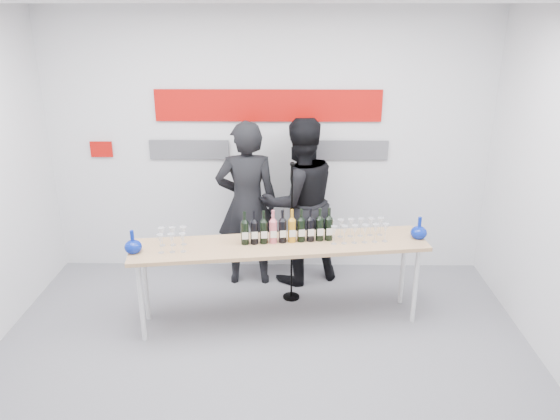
{
  "coord_description": "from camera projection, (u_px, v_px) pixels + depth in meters",
  "views": [
    {
      "loc": [
        0.22,
        -4.03,
        2.98
      ],
      "look_at": [
        0.15,
        0.84,
        1.15
      ],
      "focal_mm": 35.0,
      "sensor_mm": 36.0,
      "label": 1
    }
  ],
  "objects": [
    {
      "name": "presenter_right",
      "position": [
        299.0,
        202.0,
        6.03
      ],
      "size": [
        1.12,
        1.01,
        1.88
      ],
      "primitive_type": "imported",
      "rotation": [
        0.0,
        0.0,
        3.54
      ],
      "color": "black",
      "rests_on": "ground"
    },
    {
      "name": "back_wall",
      "position": [
        269.0,
        145.0,
        6.17
      ],
      "size": [
        5.0,
        0.04,
        3.0
      ],
      "primitive_type": "cube",
      "color": "silver",
      "rests_on": "ground"
    },
    {
      "name": "wine_bottles",
      "position": [
        287.0,
        226.0,
        5.19
      ],
      "size": [
        0.89,
        0.2,
        0.33
      ],
      "rotation": [
        0.0,
        0.0,
        0.14
      ],
      "color": "black",
      "rests_on": "tasting_table"
    },
    {
      "name": "signage",
      "position": [
        263.0,
        119.0,
        6.04
      ],
      "size": [
        3.38,
        0.02,
        0.79
      ],
      "color": "#B20C07",
      "rests_on": "back_wall"
    },
    {
      "name": "glasses_left",
      "position": [
        172.0,
        240.0,
        5.07
      ],
      "size": [
        0.28,
        0.25,
        0.18
      ],
      "color": "silver",
      "rests_on": "tasting_table"
    },
    {
      "name": "ground",
      "position": [
        262.0,
        365.0,
        4.83
      ],
      "size": [
        5.0,
        5.0,
        0.0
      ],
      "primitive_type": "plane",
      "color": "slate",
      "rests_on": "ground"
    },
    {
      "name": "tasting_table",
      "position": [
        280.0,
        249.0,
        5.24
      ],
      "size": [
        2.88,
        0.95,
        0.85
      ],
      "rotation": [
        0.0,
        0.0,
        0.14
      ],
      "color": "tan",
      "rests_on": "ground"
    },
    {
      "name": "decanter_left",
      "position": [
        133.0,
        241.0,
        4.99
      ],
      "size": [
        0.16,
        0.16,
        0.21
      ],
      "primitive_type": null,
      "color": "#081F92",
      "rests_on": "tasting_table"
    },
    {
      "name": "presenter_left",
      "position": [
        247.0,
        204.0,
        5.99
      ],
      "size": [
        0.71,
        0.49,
        1.86
      ],
      "primitive_type": "imported",
      "rotation": [
        0.0,
        0.0,
        3.21
      ],
      "color": "black",
      "rests_on": "ground"
    },
    {
      "name": "decanter_right",
      "position": [
        419.0,
        228.0,
        5.3
      ],
      "size": [
        0.16,
        0.16,
        0.21
      ],
      "primitive_type": null,
      "color": "#081F92",
      "rests_on": "tasting_table"
    },
    {
      "name": "mic_stand",
      "position": [
        291.0,
        259.0,
        5.77
      ],
      "size": [
        0.18,
        0.18,
        1.54
      ],
      "rotation": [
        0.0,
        0.0,
        -0.07
      ],
      "color": "black",
      "rests_on": "ground"
    },
    {
      "name": "glasses_right",
      "position": [
        358.0,
        231.0,
        5.27
      ],
      "size": [
        0.58,
        0.29,
        0.18
      ],
      "color": "silver",
      "rests_on": "tasting_table"
    }
  ]
}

